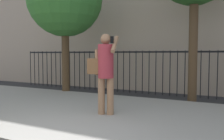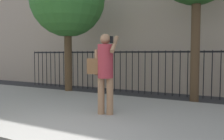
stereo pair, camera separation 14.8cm
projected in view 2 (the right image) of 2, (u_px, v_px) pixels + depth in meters
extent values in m
cube|color=gray|center=(103.00, 115.00, 5.48)|extent=(28.00, 4.40, 0.15)
cube|color=black|center=(155.00, 52.00, 8.63)|extent=(12.00, 0.04, 0.06)
cylinder|color=black|center=(35.00, 68.00, 11.53)|extent=(0.03, 0.03, 1.60)
cylinder|color=black|center=(39.00, 68.00, 11.41)|extent=(0.03, 0.03, 1.60)
cylinder|color=black|center=(43.00, 68.00, 11.29)|extent=(0.03, 0.03, 1.60)
cylinder|color=black|center=(47.00, 69.00, 11.17)|extent=(0.03, 0.03, 1.60)
cylinder|color=black|center=(51.00, 69.00, 11.04)|extent=(0.03, 0.03, 1.60)
cylinder|color=black|center=(55.00, 69.00, 10.92)|extent=(0.03, 0.03, 1.60)
cylinder|color=black|center=(59.00, 69.00, 10.80)|extent=(0.03, 0.03, 1.60)
cylinder|color=black|center=(64.00, 69.00, 10.68)|extent=(0.03, 0.03, 1.60)
cylinder|color=black|center=(68.00, 69.00, 10.56)|extent=(0.03, 0.03, 1.60)
cylinder|color=black|center=(73.00, 70.00, 10.44)|extent=(0.03, 0.03, 1.60)
cylinder|color=black|center=(78.00, 70.00, 10.32)|extent=(0.03, 0.03, 1.60)
cylinder|color=black|center=(83.00, 70.00, 10.19)|extent=(0.03, 0.03, 1.60)
cylinder|color=black|center=(88.00, 70.00, 10.07)|extent=(0.03, 0.03, 1.60)
cylinder|color=black|center=(93.00, 70.00, 9.95)|extent=(0.03, 0.03, 1.60)
cylinder|color=black|center=(98.00, 71.00, 9.83)|extent=(0.03, 0.03, 1.60)
cylinder|color=black|center=(103.00, 71.00, 9.71)|extent=(0.03, 0.03, 1.60)
cylinder|color=black|center=(109.00, 71.00, 9.59)|extent=(0.03, 0.03, 1.60)
cylinder|color=black|center=(114.00, 71.00, 9.47)|extent=(0.03, 0.03, 1.60)
cylinder|color=black|center=(120.00, 71.00, 9.35)|extent=(0.03, 0.03, 1.60)
cylinder|color=black|center=(126.00, 72.00, 9.22)|extent=(0.03, 0.03, 1.60)
cylinder|color=black|center=(132.00, 72.00, 9.10)|extent=(0.03, 0.03, 1.60)
cylinder|color=black|center=(139.00, 72.00, 8.98)|extent=(0.03, 0.03, 1.60)
cylinder|color=black|center=(145.00, 72.00, 8.86)|extent=(0.03, 0.03, 1.60)
cylinder|color=black|center=(152.00, 73.00, 8.74)|extent=(0.03, 0.03, 1.60)
cylinder|color=black|center=(158.00, 73.00, 8.62)|extent=(0.03, 0.03, 1.60)
cylinder|color=black|center=(165.00, 73.00, 8.50)|extent=(0.03, 0.03, 1.60)
cylinder|color=black|center=(173.00, 73.00, 8.37)|extent=(0.03, 0.03, 1.60)
cylinder|color=black|center=(180.00, 74.00, 8.25)|extent=(0.03, 0.03, 1.60)
cylinder|color=black|center=(188.00, 74.00, 8.13)|extent=(0.03, 0.03, 1.60)
cylinder|color=black|center=(195.00, 74.00, 8.01)|extent=(0.03, 0.03, 1.60)
cylinder|color=black|center=(204.00, 75.00, 7.89)|extent=(0.03, 0.03, 1.60)
cylinder|color=black|center=(212.00, 75.00, 7.77)|extent=(0.03, 0.03, 1.60)
cylinder|color=black|center=(221.00, 75.00, 7.65)|extent=(0.03, 0.03, 1.60)
cylinder|color=#936B4C|center=(110.00, 96.00, 5.23)|extent=(0.15, 0.15, 0.80)
cylinder|color=#936B4C|center=(101.00, 96.00, 5.28)|extent=(0.15, 0.15, 0.80)
cylinder|color=#992D38|center=(105.00, 61.00, 5.20)|extent=(0.42, 0.42, 0.73)
sphere|color=#936B4C|center=(105.00, 39.00, 5.17)|extent=(0.23, 0.23, 0.23)
cylinder|color=#936B4C|center=(114.00, 44.00, 5.13)|extent=(0.22, 0.51, 0.39)
cylinder|color=#936B4C|center=(97.00, 62.00, 5.25)|extent=(0.09, 0.09, 0.56)
cube|color=black|center=(112.00, 40.00, 5.08)|extent=(0.07, 0.03, 0.15)
cube|color=brown|center=(94.00, 66.00, 5.27)|extent=(0.31, 0.23, 0.34)
cylinder|color=#4C3823|center=(195.00, 46.00, 6.90)|extent=(0.26, 0.26, 3.40)
cylinder|color=#4C3823|center=(68.00, 58.00, 8.63)|extent=(0.27, 0.27, 2.68)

